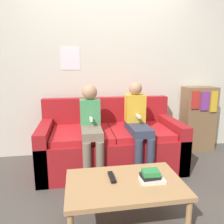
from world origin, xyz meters
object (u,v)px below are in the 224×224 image
couch (110,144)px  bookshelf (198,119)px  person_left (91,125)px  person_right (138,123)px  coffee_table (125,187)px  tv_remote (112,177)px

couch → bookshelf: bookshelf is taller
person_left → person_right: (0.57, -0.00, -0.00)m
coffee_table → tv_remote: bearing=142.1°
person_left → bookshelf: bearing=18.3°
coffee_table → person_left: size_ratio=0.87×
couch → person_left: person_left is taller
couch → bookshelf: size_ratio=1.79×
couch → tv_remote: bearing=-98.3°
person_right → tv_remote: size_ratio=6.46×
couch → person_left: 0.47m
tv_remote → person_right: bearing=59.0°
couch → coffee_table: size_ratio=1.89×
couch → person_left: size_ratio=1.63×
person_right → tv_remote: 0.98m
couch → coffee_table: (-0.06, -1.12, 0.05)m
couch → tv_remote: size_ratio=10.32×
person_left → person_right: person_right is taller
person_left → couch: bearing=39.2°
bookshelf → person_right: bearing=-153.5°
tv_remote → bookshelf: (1.58, 1.40, 0.10)m
tv_remote → coffee_table: bearing=-40.1°
couch → tv_remote: (-0.15, -1.05, 0.10)m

